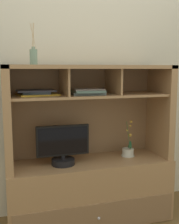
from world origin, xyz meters
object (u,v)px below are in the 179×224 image
(magazine_stack_centre, at_px, (37,93))
(tv_monitor, at_px, (63,148))
(magazine_stack_left, at_px, (88,92))
(potted_orchid, at_px, (128,151))
(media_console, at_px, (89,173))
(diffuser_bottle, at_px, (34,57))

(magazine_stack_centre, bearing_deg, tv_monitor, -22.71)
(tv_monitor, relative_size, magazine_stack_left, 1.58)
(tv_monitor, height_order, potted_orchid, same)
(media_console, relative_size, magazine_stack_centre, 4.14)
(magazine_stack_centre, bearing_deg, diffuser_bottle, -109.80)
(magazine_stack_left, bearing_deg, magazine_stack_centre, 170.24)
(media_console, bearing_deg, magazine_stack_centre, 175.30)
(potted_orchid, height_order, magazine_stack_left, magazine_stack_left)
(potted_orchid, xyz_separation_m, diffuser_bottle, (-0.84, -0.05, 0.84))
(tv_monitor, bearing_deg, magazine_stack_left, 2.66)
(magazine_stack_left, xyz_separation_m, diffuser_bottle, (-0.44, 0.00, 0.28))
(potted_orchid, height_order, diffuser_bottle, diffuser_bottle)
(media_console, height_order, potted_orchid, media_console)
(diffuser_bottle, bearing_deg, magazine_stack_centre, 70.20)
(magazine_stack_centre, distance_m, diffuser_bottle, 0.30)
(magazine_stack_centre, bearing_deg, potted_orchid, -1.51)
(diffuser_bottle, bearing_deg, potted_orchid, 3.14)
(media_console, bearing_deg, diffuser_bottle, -176.07)
(magazine_stack_left, relative_size, diffuser_bottle, 0.88)
(magazine_stack_left, relative_size, magazine_stack_centre, 0.81)
(tv_monitor, distance_m, magazine_stack_centre, 0.50)
(diffuser_bottle, bearing_deg, media_console, 3.93)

